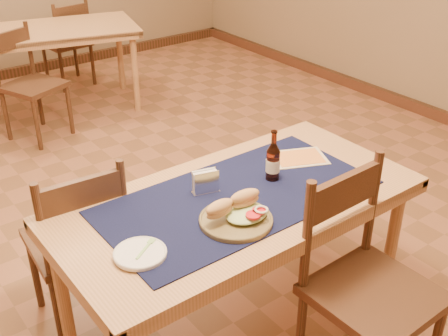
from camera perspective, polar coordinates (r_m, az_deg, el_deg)
room at (r=2.80m, az=-9.01°, el=15.57°), size 6.04×7.04×2.84m
main_table at (r=2.47m, az=1.41°, el=-4.61°), size 1.60×0.80×0.75m
placemat at (r=2.42m, az=1.43°, el=-2.92°), size 1.20×0.60×0.01m
baseboard at (r=3.37m, az=-7.26°, el=-7.33°), size 6.00×7.00×0.10m
back_table at (r=5.22m, az=-17.55°, el=12.48°), size 1.67×1.13×0.75m
chair_main_far at (r=2.71m, az=-14.52°, el=-7.18°), size 0.45×0.45×0.92m
chair_main_near at (r=2.39m, az=14.21°, el=-11.37°), size 0.47×0.47×1.00m
chair_back_near at (r=4.78m, az=-19.15°, el=8.21°), size 0.54×0.54×0.89m
chair_back_far at (r=5.87m, az=-15.57°, el=12.25°), size 0.43×0.43×0.86m
sandwich_plate at (r=2.24m, az=1.39°, el=-4.77°), size 0.30×0.30×0.11m
side_plate at (r=2.10m, az=-8.53°, el=-8.53°), size 0.20×0.20×0.02m
fork at (r=2.12m, az=-7.87°, el=-7.93°), size 0.12×0.08×0.00m
beer_bottle at (r=2.52m, az=5.00°, el=0.66°), size 0.06×0.06×0.24m
napkin_holder at (r=2.43m, az=-1.89°, el=-1.45°), size 0.13×0.07×0.11m
menu_card at (r=2.75m, az=7.63°, el=1.05°), size 0.31×0.28×0.01m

